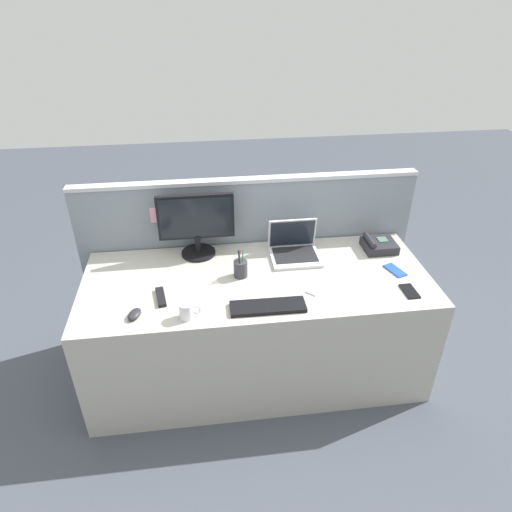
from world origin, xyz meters
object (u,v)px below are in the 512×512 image
Objects in this scene: desktop_monitor at (196,222)px; pen_cup at (241,268)px; tv_remote at (161,297)px; laptop at (294,248)px; cell_phone_white_slab at (317,287)px; coffee_mug at (187,311)px; cell_phone_blue_case at (395,270)px; keyboard_main at (268,307)px; computer_mouse_right_hand at (134,314)px; cell_phone_black_slab at (410,291)px; desk_phone at (378,245)px.

desktop_monitor reaches higher than pen_cup.
desktop_monitor is 2.77× the size of tv_remote.
desktop_monitor is 1.53× the size of laptop.
cell_phone_white_slab is 1.31× the size of coffee_mug.
cell_phone_blue_case is at bearing -17.09° from desktop_monitor.
desktop_monitor reaches higher than keyboard_main.
computer_mouse_right_hand is 0.28m from coffee_mug.
tv_remote reaches higher than cell_phone_black_slab.
pen_cup is at bearing -50.29° from desktop_monitor.
laptop is 1.07m from computer_mouse_right_hand.
coffee_mug is (-1.24, -0.28, 0.04)m from cell_phone_blue_case.
coffee_mug is at bearing 173.98° from cell_phone_blue_case.
computer_mouse_right_hand reaches higher than cell_phone_blue_case.
cell_phone_black_slab is at bearing -109.17° from cell_phone_blue_case.
desktop_monitor reaches higher than coffee_mug.
laptop is 0.87m from coffee_mug.
coffee_mug is (-1.24, -0.07, 0.04)m from cell_phone_black_slab.
keyboard_main reaches higher than cell_phone_white_slab.
laptop is 2.10× the size of cell_phone_blue_case.
computer_mouse_right_hand is 1.51m from cell_phone_black_slab.
cell_phone_blue_case is 1.39m from tv_remote.
laptop is 0.76× the size of keyboard_main.
cell_phone_white_slab is at bearing -10.11° from tv_remote.
pen_cup reaches higher than tv_remote.
pen_cup is at bearing -160.13° from cell_phone_white_slab.
pen_cup reaches higher than desk_phone.
keyboard_main is at bearing -178.41° from cell_phone_black_slab.
desk_phone is 0.48m from cell_phone_black_slab.
desk_phone reaches higher than keyboard_main.
laptop is at bearing 142.08° from cell_phone_white_slab.
cell_phone_white_slab is at bearing -23.40° from pen_cup.
laptop is 2.70× the size of coffee_mug.
keyboard_main is 0.81m from cell_phone_black_slab.
desk_phone reaches higher than tv_remote.
cell_phone_blue_case is (1.17, -0.36, -0.22)m from desktop_monitor.
cell_phone_blue_case is 1.28× the size of coffee_mug.
tv_remote reaches higher than cell_phone_blue_case.
cell_phone_blue_case is 0.52m from cell_phone_white_slab.
desk_phone and coffee_mug have the same top height.
desk_phone is (1.16, -0.10, -0.19)m from desktop_monitor.
laptop is at bearing -9.13° from desktop_monitor.
computer_mouse_right_hand is 0.67× the size of cell_phone_white_slab.
cell_phone_blue_case is (0.57, -0.26, -0.05)m from laptop.
laptop is at bearing 179.58° from desk_phone.
cell_phone_black_slab is (0.01, -0.47, -0.03)m from desk_phone.
cell_phone_white_slab is at bearing 13.07° from coffee_mug.
pen_cup is (0.59, 0.31, 0.04)m from computer_mouse_right_hand.
cell_phone_black_slab is at bearing -88.64° from desk_phone.
laptop is at bearing 14.67° from tv_remote.
coffee_mug is at bearing -175.98° from keyboard_main.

